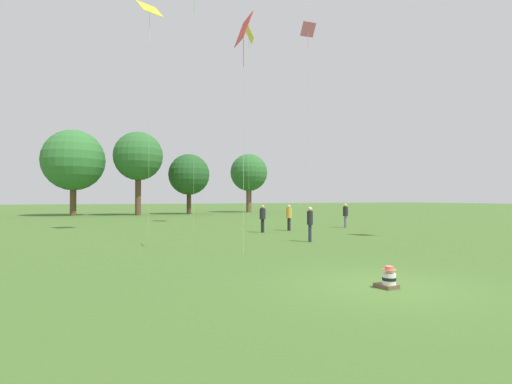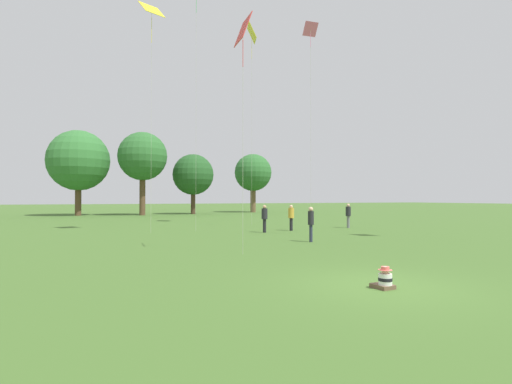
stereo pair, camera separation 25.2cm
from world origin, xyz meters
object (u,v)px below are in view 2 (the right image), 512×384
object	(u,v)px
person_standing_2	(264,216)
kite_7	(310,37)
person_standing_0	(311,220)
distant_tree_3	(78,161)
distant_tree_0	(143,157)
distant_tree_1	(193,175)
seated_toddler	(384,280)
person_standing_1	(348,213)
person_standing_3	(291,215)
kite_9	(196,3)
kite_5	(252,37)
kite_8	(152,14)
distant_tree_2	(253,173)
kite_1	(243,34)

from	to	relation	value
person_standing_2	kite_7	world-z (taller)	kite_7
person_standing_0	distant_tree_3	distance (m)	39.78
distant_tree_0	distant_tree_3	xyz separation A→B (m)	(-7.59, 2.11, -0.61)
distant_tree_0	distant_tree_1	distance (m)	7.34
kite_7	seated_toddler	bearing A→B (deg)	114.66
person_standing_0	person_standing_1	distance (m)	10.36
person_standing_0	person_standing_3	xyz separation A→B (m)	(2.39, 6.54, -0.05)
seated_toddler	person_standing_0	xyz separation A→B (m)	(3.74, 9.65, 0.85)
person_standing_1	person_standing_2	xyz separation A→B (m)	(-7.38, -1.25, -0.02)
person_standing_0	kite_9	bearing A→B (deg)	-126.92
kite_5	distant_tree_3	size ratio (longest dim) A/B	1.54
kite_7	kite_9	xyz separation A→B (m)	(-7.81, 1.58, 1.62)
kite_7	kite_8	world-z (taller)	kite_8
seated_toddler	distant_tree_0	size ratio (longest dim) A/B	0.05
distant_tree_2	person_standing_3	bearing A→B (deg)	-108.57
person_standing_3	kite_1	distance (m)	14.01
kite_7	distant_tree_3	world-z (taller)	kite_7
kite_5	kite_9	xyz separation A→B (m)	(-5.95, -4.73, -0.46)
kite_9	person_standing_1	bearing A→B (deg)	118.29
kite_5	distant_tree_3	distance (m)	29.38
seated_toddler	distant_tree_0	distance (m)	45.83
person_standing_1	kite_9	xyz separation A→B (m)	(-11.23, 1.21, 14.09)
person_standing_1	kite_7	xyz separation A→B (m)	(-3.42, -0.36, 12.48)
person_standing_1	distant_tree_1	world-z (taller)	distant_tree_1
kite_5	kite_1	bearing A→B (deg)	-142.10
kite_5	person_standing_1	bearing A→B (deg)	-76.76
person_standing_3	kite_5	xyz separation A→B (m)	(-0.17, 6.55, 14.59)
kite_8	distant_tree_1	world-z (taller)	kite_8
seated_toddler	kite_1	world-z (taller)	kite_1
kite_5	person_standing_2	bearing A→B (deg)	-134.70
person_standing_3	kite_7	distance (m)	12.63
person_standing_2	kite_5	world-z (taller)	kite_5
kite_1	distant_tree_0	size ratio (longest dim) A/B	0.87
person_standing_3	distant_tree_1	bearing A→B (deg)	103.07
seated_toddler	distant_tree_2	xyz separation A→B (m)	(17.39, 49.71, 5.92)
person_standing_0	person_standing_3	distance (m)	6.96
distant_tree_3	distant_tree_0	bearing A→B (deg)	-15.51
kite_5	distant_tree_2	size ratio (longest dim) A/B	1.83
distant_tree_0	distant_tree_1	world-z (taller)	distant_tree_0
kite_7	kite_8	bearing A→B (deg)	42.62
kite_1	kite_7	distance (m)	13.93
person_standing_2	kite_5	size ratio (longest dim) A/B	0.11
kite_5	distant_tree_1	distance (m)	25.76
kite_5	kite_7	world-z (taller)	kite_5
kite_5	kite_9	size ratio (longest dim) A/B	1.01
person_standing_0	kite_9	distance (m)	16.80
person_standing_2	distant_tree_0	xyz separation A→B (m)	(-3.80, 29.69, 6.51)
kite_5	distant_tree_0	world-z (taller)	kite_5
distant_tree_0	kite_8	bearing A→B (deg)	-96.19
distant_tree_0	kite_9	bearing A→B (deg)	-90.11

